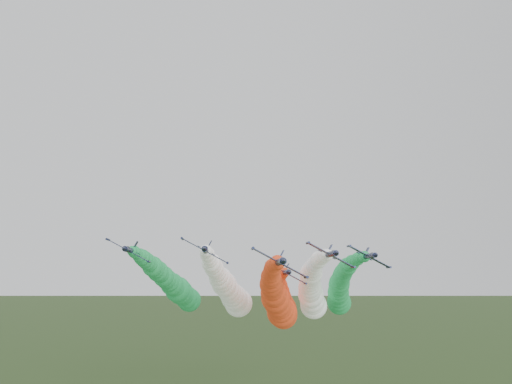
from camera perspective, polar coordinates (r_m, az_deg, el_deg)
jet_lead at (r=113.02m, az=2.52°, el=-12.39°), size 14.80×65.66×16.86m
jet_inner_left at (r=125.13m, az=-3.13°, el=-11.09°), size 15.15×66.00×17.20m
jet_inner_right at (r=125.00m, az=6.40°, el=-11.22°), size 15.02×65.88×17.08m
jet_outer_left at (r=133.47m, az=-9.39°, el=-10.53°), size 14.73×65.58×16.78m
jet_outer_right at (r=137.40m, az=9.61°, el=-10.90°), size 14.90×65.75×16.96m
jet_trail at (r=139.13m, az=3.05°, el=-12.27°), size 14.50×65.35×16.56m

